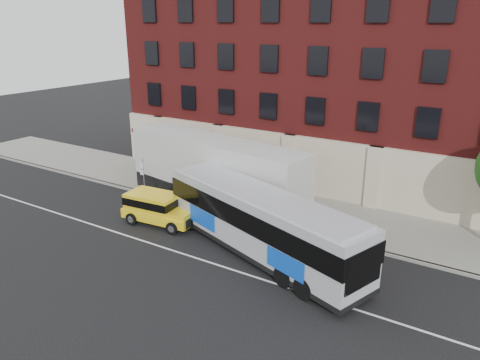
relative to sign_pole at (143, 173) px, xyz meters
The scene contains 9 objects.
ground 10.59m from the sign_pole, 35.87° to the right, with size 120.00×120.00×0.00m, color black.
sidewalk 9.07m from the sign_pole, 18.56° to the left, with size 60.00×6.00×0.15m, color gray.
kerb 8.61m from the sign_pole, ahead, with size 60.00×0.25×0.15m, color gray.
lane_line 10.31m from the sign_pole, 33.60° to the right, with size 60.00×0.12×0.01m, color silver.
building 15.03m from the sign_pole, 51.75° to the left, with size 30.00×12.10×15.00m.
sign_pole is the anchor object (origin of this frame).
city_bus 12.07m from the sign_pole, 17.34° to the right, with size 12.86×6.72×3.47m.
yellow_suv 5.45m from the sign_pole, 38.16° to the right, with size 4.88×2.42×1.83m.
shipping_container 5.69m from the sign_pole, ahead, with size 13.72×5.03×4.48m.
Camera 1 is at (13.35, -16.09, 11.53)m, focal length 34.33 mm.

